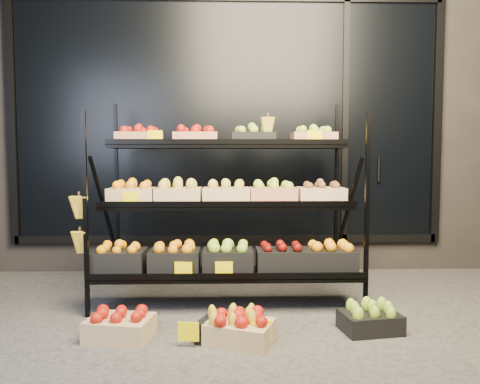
{
  "coord_description": "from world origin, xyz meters",
  "views": [
    {
      "loc": [
        -0.0,
        -3.2,
        1.15
      ],
      "look_at": [
        0.1,
        0.55,
        0.89
      ],
      "focal_mm": 35.0,
      "sensor_mm": 36.0,
      "label": 1
    }
  ],
  "objects_px": {
    "display_rack": "(225,204)",
    "floor_crate_midleft": "(232,326)",
    "floor_crate_left": "(120,324)",
    "floor_crate_midright": "(240,328)"
  },
  "relations": [
    {
      "from": "display_rack",
      "to": "floor_crate_midleft",
      "type": "relative_size",
      "value": 4.64
    },
    {
      "from": "display_rack",
      "to": "floor_crate_left",
      "type": "relative_size",
      "value": 4.91
    },
    {
      "from": "floor_crate_left",
      "to": "floor_crate_midright",
      "type": "bearing_deg",
      "value": 3.6
    },
    {
      "from": "floor_crate_midleft",
      "to": "floor_crate_left",
      "type": "bearing_deg",
      "value": -163.19
    },
    {
      "from": "floor_crate_midleft",
      "to": "display_rack",
      "type": "bearing_deg",
      "value": 113.55
    },
    {
      "from": "display_rack",
      "to": "floor_crate_midleft",
      "type": "bearing_deg",
      "value": -87.2
    },
    {
      "from": "floor_crate_left",
      "to": "floor_crate_midleft",
      "type": "distance_m",
      "value": 0.72
    },
    {
      "from": "floor_crate_left",
      "to": "display_rack",
      "type": "bearing_deg",
      "value": 61.37
    },
    {
      "from": "display_rack",
      "to": "floor_crate_midright",
      "type": "height_order",
      "value": "display_rack"
    },
    {
      "from": "display_rack",
      "to": "floor_crate_midright",
      "type": "relative_size",
      "value": 4.56
    }
  ]
}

